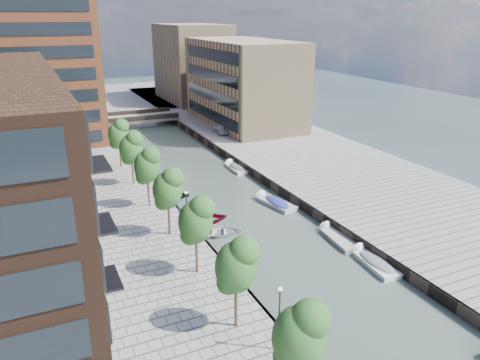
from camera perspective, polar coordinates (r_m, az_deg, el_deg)
water at (r=57.51m, az=-4.72°, el=0.14°), size 300.00×300.00×0.00m
quay_right at (r=64.29m, az=8.77°, el=2.56°), size 20.00×140.00×1.00m
quay_wall_left at (r=55.68m, az=-10.62°, el=-0.26°), size 0.25×140.00×1.00m
quay_wall_right at (r=59.58m, az=0.78°, el=1.42°), size 0.25×140.00×1.00m
far_closure at (r=114.05m, az=-15.44°, el=9.56°), size 80.00×40.00×1.00m
apartment_block at (r=42.52m, az=-26.08°, el=2.41°), size 8.00×38.00×14.00m
tower at (r=76.08m, az=-24.73°, el=15.58°), size 18.00×18.00×30.00m
tan_block_near at (r=81.47m, az=0.39°, el=11.80°), size 12.00×25.00×14.00m
tan_block_far at (r=105.30m, az=-5.83°, el=14.03°), size 12.00×20.00×16.00m
bridge at (r=86.85m, az=-12.18°, el=7.42°), size 13.00×6.00×1.30m
tree_0 at (r=22.69m, az=7.16°, el=-18.12°), size 2.50×2.50×5.95m
tree_1 at (r=27.82m, az=-0.53°, el=-10.19°), size 2.50×2.50×5.95m
tree_2 at (r=33.63m, az=-5.47°, el=-4.75°), size 2.50×2.50×5.95m
tree_3 at (r=39.82m, az=-8.87°, el=-0.93°), size 2.50×2.50×5.95m
tree_4 at (r=46.25m, az=-11.33°, el=1.85°), size 2.50×2.50×5.95m
tree_5 at (r=52.82m, az=-13.19°, el=3.94°), size 2.50×2.50×5.95m
tree_6 at (r=59.49m, az=-14.64°, el=5.56°), size 2.50×2.50×5.95m
lamp_0 at (r=27.04m, az=4.82°, el=-15.75°), size 0.24×0.24×4.12m
lamp_1 at (r=39.94m, az=-6.53°, el=-3.53°), size 0.24×0.24×4.12m
lamp_2 at (r=54.51m, az=-11.93°, el=2.56°), size 0.24×0.24×4.12m
sloop_0 at (r=31.16m, az=6.00°, el=-18.40°), size 4.73×3.54×0.93m
sloop_2 at (r=45.81m, az=-4.66°, el=-5.12°), size 5.63×4.44×1.06m
sloop_3 at (r=43.25m, az=-2.92°, el=-6.65°), size 5.64×4.83×0.98m
sloop_4 at (r=52.16m, az=-8.51°, el=-2.11°), size 5.33×4.71×0.92m
motorboat_1 at (r=39.82m, az=15.95°, el=-9.60°), size 2.14×4.99×1.62m
motorboat_2 at (r=43.28m, az=11.69°, el=-6.91°), size 2.13×5.02×1.63m
motorboat_3 at (r=49.75m, az=4.17°, el=-2.78°), size 2.70×5.33×1.70m
motorboat_4 at (r=60.83m, az=-0.56°, el=1.50°), size 1.70×4.64×1.53m
car at (r=75.39m, az=-2.22°, el=6.29°), size 2.39×4.56×1.48m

